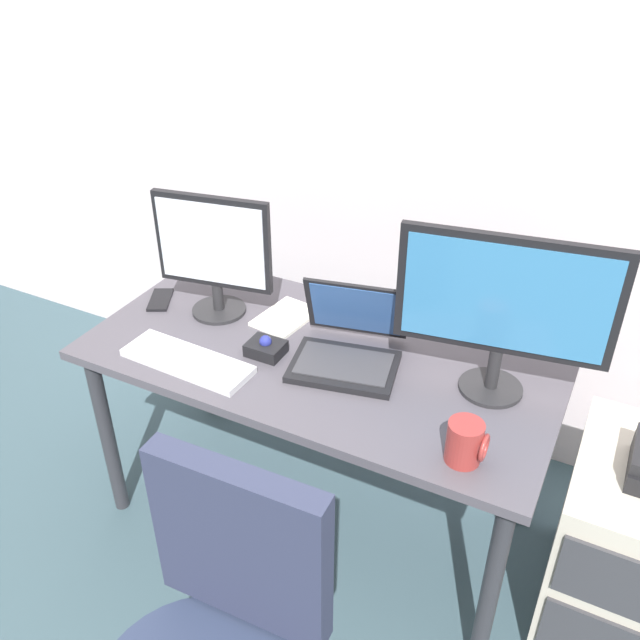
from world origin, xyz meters
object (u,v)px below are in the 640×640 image
coffee_mug (465,442)px  monitor_side (213,251)px  laptop (348,345)px  cell_phone (160,300)px  trackball_mouse (266,348)px  monitor_main (504,305)px  file_cabinet (634,549)px  keyboard (187,360)px  paper_notepad (286,317)px

coffee_mug → monitor_side: bearing=161.8°
laptop → coffee_mug: bearing=-30.5°
monitor_side → cell_phone: bearing=-171.1°
trackball_mouse → coffee_mug: size_ratio=0.96×
monitor_main → file_cabinet: bearing=-0.7°
trackball_mouse → coffee_mug: coffee_mug is taller
keyboard → trackball_mouse: size_ratio=3.78×
laptop → file_cabinet: bearing=2.8°
laptop → paper_notepad: (-0.28, 0.11, -0.05)m
laptop → cell_phone: size_ratio=2.57×
file_cabinet → paper_notepad: size_ratio=2.86×
monitor_main → laptop: (-0.42, -0.05, -0.23)m
laptop → trackball_mouse: (-0.24, -0.09, -0.03)m
monitor_side → cell_phone: monitor_side is taller
file_cabinet → keyboard: size_ratio=1.43×
keyboard → cell_phone: keyboard is taller
file_cabinet → keyboard: bearing=-167.8°
cell_phone → paper_notepad: bearing=-15.0°
file_cabinet → monitor_side: bearing=179.7°
monitor_side → laptop: monitor_side is taller
file_cabinet → paper_notepad: 1.25m
monitor_side → paper_notepad: size_ratio=1.98×
cell_phone → monitor_main: bearing=-25.8°
monitor_main → paper_notepad: (-0.70, 0.06, -0.28)m
monitor_side → laptop: size_ratio=1.13×
trackball_mouse → cell_phone: size_ratio=0.77×
trackball_mouse → file_cabinet: bearing=6.6°
laptop → cell_phone: (-0.72, 0.02, -0.05)m
file_cabinet → keyboard: 1.41m
monitor_main → trackball_mouse: monitor_main is taller
trackball_mouse → laptop: bearing=20.7°
laptop → coffee_mug: (0.44, -0.26, 0.00)m
file_cabinet → laptop: 1.01m
monitor_main → monitor_side: bearing=179.9°
trackball_mouse → coffee_mug: 0.69m
monitor_side → monitor_main: bearing=-0.1°
file_cabinet → cell_phone: size_ratio=4.19×
file_cabinet → coffee_mug: size_ratio=5.21×
trackball_mouse → cell_phone: 0.50m
coffee_mug → keyboard: bearing=178.9°
file_cabinet → laptop: size_ratio=1.63×
laptop → trackball_mouse: 0.25m
monitor_side → keyboard: (0.09, -0.29, -0.21)m
coffee_mug → laptop: bearing=149.5°
paper_notepad → monitor_main: bearing=-5.2°
file_cabinet → coffee_mug: coffee_mug is taller
coffee_mug → monitor_main: bearing=92.6°
keyboard → laptop: laptop is taller
laptop → paper_notepad: laptop is taller
laptop → paper_notepad: bearing=158.0°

